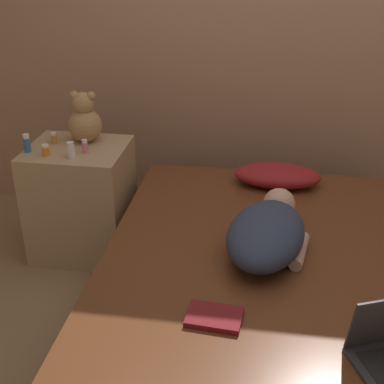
{
  "coord_description": "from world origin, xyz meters",
  "views": [
    {
      "loc": [
        -0.03,
        -2.06,
        1.8
      ],
      "look_at": [
        -0.39,
        0.24,
        0.63
      ],
      "focal_mm": 50.0,
      "sensor_mm": 36.0,
      "label": 1
    }
  ],
  "objects_px": {
    "person_lying": "(268,232)",
    "teddy_bear": "(85,120)",
    "bottle_amber": "(54,138)",
    "bottle_orange": "(46,150)",
    "bottle_blue": "(27,143)",
    "pillow": "(277,175)",
    "bottle_pink": "(85,146)",
    "bottle_white": "(71,150)",
    "book": "(214,317)"
  },
  "relations": [
    {
      "from": "teddy_bear",
      "to": "book",
      "type": "relative_size",
      "value": 1.34
    },
    {
      "from": "pillow",
      "to": "person_lying",
      "type": "bearing_deg",
      "value": -93.04
    },
    {
      "from": "bottle_white",
      "to": "book",
      "type": "xyz_separation_m",
      "value": [
        0.88,
        -0.93,
        -0.26
      ]
    },
    {
      "from": "bottle_orange",
      "to": "bottle_white",
      "type": "height_order",
      "value": "bottle_white"
    },
    {
      "from": "bottle_amber",
      "to": "bottle_blue",
      "type": "xyz_separation_m",
      "value": [
        -0.1,
        -0.14,
        0.02
      ]
    },
    {
      "from": "person_lying",
      "to": "teddy_bear",
      "type": "xyz_separation_m",
      "value": [
        -1.07,
        0.66,
        0.25
      ]
    },
    {
      "from": "person_lying",
      "to": "bottle_pink",
      "type": "height_order",
      "value": "bottle_pink"
    },
    {
      "from": "person_lying",
      "to": "bottle_white",
      "type": "distance_m",
      "value": 1.16
    },
    {
      "from": "book",
      "to": "bottle_pink",
      "type": "bearing_deg",
      "value": 129.7
    },
    {
      "from": "teddy_bear",
      "to": "bottle_blue",
      "type": "relative_size",
      "value": 2.89
    },
    {
      "from": "person_lying",
      "to": "teddy_bear",
      "type": "relative_size",
      "value": 2.48
    },
    {
      "from": "book",
      "to": "teddy_bear",
      "type": "bearing_deg",
      "value": 126.95
    },
    {
      "from": "teddy_bear",
      "to": "book",
      "type": "height_order",
      "value": "teddy_bear"
    },
    {
      "from": "bottle_white",
      "to": "bottle_pink",
      "type": "bearing_deg",
      "value": 57.31
    },
    {
      "from": "book",
      "to": "person_lying",
      "type": "bearing_deg",
      "value": 70.41
    },
    {
      "from": "bottle_amber",
      "to": "book",
      "type": "distance_m",
      "value": 1.55
    },
    {
      "from": "teddy_bear",
      "to": "bottle_blue",
      "type": "height_order",
      "value": "teddy_bear"
    },
    {
      "from": "pillow",
      "to": "person_lying",
      "type": "relative_size",
      "value": 0.67
    },
    {
      "from": "bottle_amber",
      "to": "bottle_orange",
      "type": "height_order",
      "value": "same"
    },
    {
      "from": "bottle_orange",
      "to": "bottle_blue",
      "type": "distance_m",
      "value": 0.13
    },
    {
      "from": "teddy_bear",
      "to": "bottle_orange",
      "type": "bearing_deg",
      "value": -120.74
    },
    {
      "from": "bottle_blue",
      "to": "book",
      "type": "relative_size",
      "value": 0.46
    },
    {
      "from": "bottle_pink",
      "to": "bottle_orange",
      "type": "distance_m",
      "value": 0.21
    },
    {
      "from": "bottle_amber",
      "to": "book",
      "type": "bearing_deg",
      "value": -46.5
    },
    {
      "from": "pillow",
      "to": "person_lying",
      "type": "distance_m",
      "value": 0.7
    },
    {
      "from": "person_lying",
      "to": "bottle_orange",
      "type": "bearing_deg",
      "value": 170.65
    },
    {
      "from": "pillow",
      "to": "book",
      "type": "relative_size",
      "value": 2.24
    },
    {
      "from": "bottle_pink",
      "to": "teddy_bear",
      "type": "bearing_deg",
      "value": 106.39
    },
    {
      "from": "teddy_bear",
      "to": "bottle_orange",
      "type": "relative_size",
      "value": 4.62
    },
    {
      "from": "bottle_orange",
      "to": "bottle_blue",
      "type": "height_order",
      "value": "bottle_blue"
    },
    {
      "from": "bottle_orange",
      "to": "bottle_white",
      "type": "relative_size",
      "value": 0.72
    },
    {
      "from": "pillow",
      "to": "bottle_pink",
      "type": "relative_size",
      "value": 6.47
    },
    {
      "from": "bottle_pink",
      "to": "book",
      "type": "xyz_separation_m",
      "value": [
        0.83,
        -1.0,
        -0.25
      ]
    },
    {
      "from": "bottle_orange",
      "to": "bottle_white",
      "type": "distance_m",
      "value": 0.15
    },
    {
      "from": "pillow",
      "to": "bottle_white",
      "type": "height_order",
      "value": "bottle_white"
    },
    {
      "from": "bottle_blue",
      "to": "book",
      "type": "distance_m",
      "value": 1.53
    },
    {
      "from": "bottle_blue",
      "to": "bottle_white",
      "type": "height_order",
      "value": "bottle_blue"
    },
    {
      "from": "bottle_amber",
      "to": "bottle_pink",
      "type": "relative_size",
      "value": 0.85
    },
    {
      "from": "pillow",
      "to": "person_lying",
      "type": "xyz_separation_m",
      "value": [
        -0.04,
        -0.7,
        0.04
      ]
    },
    {
      "from": "bottle_amber",
      "to": "person_lying",
      "type": "bearing_deg",
      "value": -25.58
    },
    {
      "from": "bottle_amber",
      "to": "bottle_blue",
      "type": "height_order",
      "value": "bottle_blue"
    },
    {
      "from": "bottle_orange",
      "to": "bottle_blue",
      "type": "relative_size",
      "value": 0.63
    },
    {
      "from": "pillow",
      "to": "bottle_blue",
      "type": "xyz_separation_m",
      "value": [
        -1.37,
        -0.25,
        0.21
      ]
    },
    {
      "from": "bottle_blue",
      "to": "bottle_white",
      "type": "distance_m",
      "value": 0.27
    },
    {
      "from": "bottle_amber",
      "to": "bottle_orange",
      "type": "xyz_separation_m",
      "value": [
        0.02,
        -0.18,
        -0.0
      ]
    },
    {
      "from": "bottle_amber",
      "to": "bottle_blue",
      "type": "bearing_deg",
      "value": -124.17
    },
    {
      "from": "bottle_pink",
      "to": "bottle_orange",
      "type": "relative_size",
      "value": 1.19
    },
    {
      "from": "bottle_white",
      "to": "teddy_bear",
      "type": "bearing_deg",
      "value": 89.94
    },
    {
      "from": "pillow",
      "to": "bottle_orange",
      "type": "relative_size",
      "value": 7.71
    },
    {
      "from": "person_lying",
      "to": "book",
      "type": "xyz_separation_m",
      "value": [
        -0.18,
        -0.52,
        -0.09
      ]
    }
  ]
}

